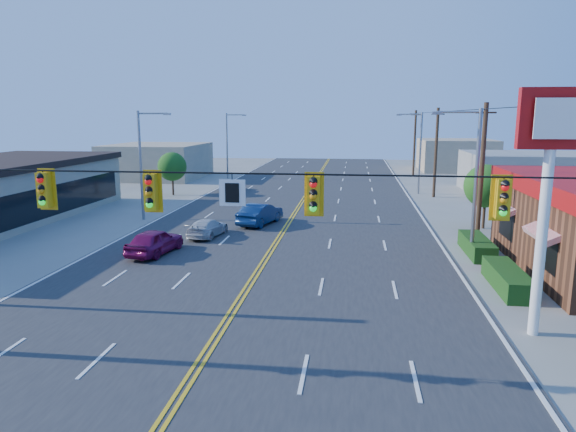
# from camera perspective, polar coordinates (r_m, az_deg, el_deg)

# --- Properties ---
(ground) EXTENTS (160.00, 160.00, 0.00)m
(ground) POSITION_cam_1_polar(r_m,az_deg,el_deg) (16.55, -10.01, -16.37)
(ground) COLOR gray
(ground) RESTS_ON ground
(road) EXTENTS (20.00, 120.00, 0.06)m
(road) POSITION_cam_1_polar(r_m,az_deg,el_deg) (35.12, -0.31, -1.41)
(road) COLOR #2D2D30
(road) RESTS_ON ground
(signal_span) EXTENTS (24.32, 0.34, 9.00)m
(signal_span) POSITION_cam_1_polar(r_m,az_deg,el_deg) (15.01, -11.06, 0.52)
(signal_span) COLOR #47301E
(signal_span) RESTS_ON ground
(kfc_pylon) EXTENTS (2.20, 0.36, 8.50)m
(kfc_pylon) POSITION_cam_1_polar(r_m,az_deg,el_deg) (19.16, 27.00, 5.25)
(kfc_pylon) COLOR white
(kfc_pylon) RESTS_ON ground
(streetlight_se) EXTENTS (2.55, 0.25, 8.00)m
(streetlight_se) POSITION_cam_1_polar(r_m,az_deg,el_deg) (28.83, 19.81, 4.26)
(streetlight_se) COLOR gray
(streetlight_se) RESTS_ON ground
(streetlight_ne) EXTENTS (2.55, 0.25, 8.00)m
(streetlight_ne) POSITION_cam_1_polar(r_m,az_deg,el_deg) (52.45, 14.28, 7.30)
(streetlight_ne) COLOR gray
(streetlight_ne) RESTS_ON ground
(streetlight_sw) EXTENTS (2.55, 0.25, 8.00)m
(streetlight_sw) POSITION_cam_1_polar(r_m,az_deg,el_deg) (39.27, -15.81, 6.11)
(streetlight_sw) COLOR gray
(streetlight_sw) RESTS_ON ground
(streetlight_nw) EXTENTS (2.55, 0.25, 8.00)m
(streetlight_nw) POSITION_cam_1_polar(r_m,az_deg,el_deg) (63.95, -6.62, 8.16)
(streetlight_nw) COLOR gray
(streetlight_nw) RESTS_ON ground
(utility_pole_near) EXTENTS (0.28, 0.28, 8.40)m
(utility_pole_near) POSITION_cam_1_polar(r_m,az_deg,el_deg) (33.06, 20.71, 4.43)
(utility_pole_near) COLOR #47301E
(utility_pole_near) RESTS_ON ground
(utility_pole_mid) EXTENTS (0.28, 0.28, 8.40)m
(utility_pole_mid) POSITION_cam_1_polar(r_m,az_deg,el_deg) (50.68, 16.11, 6.74)
(utility_pole_mid) COLOR #47301E
(utility_pole_mid) RESTS_ON ground
(utility_pole_far) EXTENTS (0.28, 0.28, 8.40)m
(utility_pole_far) POSITION_cam_1_polar(r_m,az_deg,el_deg) (68.50, 13.88, 7.84)
(utility_pole_far) COLOR #47301E
(utility_pole_far) RESTS_ON ground
(tree_kfc_rear) EXTENTS (2.94, 2.94, 4.41)m
(tree_kfc_rear) POSITION_cam_1_polar(r_m,az_deg,el_deg) (37.37, 21.14, 3.12)
(tree_kfc_rear) COLOR #47301E
(tree_kfc_rear) RESTS_ON ground
(tree_west) EXTENTS (2.80, 2.80, 4.20)m
(tree_west) POSITION_cam_1_polar(r_m,az_deg,el_deg) (51.34, -12.75, 5.37)
(tree_west) COLOR #47301E
(tree_west) RESTS_ON ground
(bld_east_mid) EXTENTS (12.00, 10.00, 4.00)m
(bld_east_mid) POSITION_cam_1_polar(r_m,az_deg,el_deg) (57.00, 25.20, 4.33)
(bld_east_mid) COLOR gray
(bld_east_mid) RESTS_ON ground
(bld_west_far) EXTENTS (11.00, 12.00, 4.20)m
(bld_west_far) POSITION_cam_1_polar(r_m,az_deg,el_deg) (66.92, -14.29, 5.95)
(bld_west_far) COLOR tan
(bld_west_far) RESTS_ON ground
(bld_east_far) EXTENTS (10.00, 10.00, 4.40)m
(bld_east_far) POSITION_cam_1_polar(r_m,az_deg,el_deg) (77.53, 18.19, 6.46)
(bld_east_far) COLOR tan
(bld_east_far) RESTS_ON ground
(car_magenta) EXTENTS (2.30, 4.38, 1.42)m
(car_magenta) POSITION_cam_1_polar(r_m,az_deg,el_deg) (29.40, -14.58, -2.86)
(car_magenta) COLOR maroon
(car_magenta) RESTS_ON ground
(car_blue) EXTENTS (2.76, 4.81, 1.50)m
(car_blue) POSITION_cam_1_polar(r_m,az_deg,el_deg) (36.37, -3.11, 0.16)
(car_blue) COLOR #0D254E
(car_blue) RESTS_ON ground
(car_white) EXTENTS (2.09, 4.03, 1.12)m
(car_white) POSITION_cam_1_polar(r_m,az_deg,el_deg) (33.07, -8.95, -1.38)
(car_white) COLOR #BBBBBB
(car_white) RESTS_ON ground
(car_silver) EXTENTS (2.06, 4.15, 1.13)m
(car_silver) POSITION_cam_1_polar(r_m,az_deg,el_deg) (53.01, -6.19, 3.32)
(car_silver) COLOR #B9BABF
(car_silver) RESTS_ON ground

